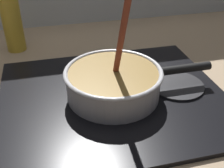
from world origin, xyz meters
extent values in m
cube|color=black|center=(0.14, 0.22, 0.01)|extent=(0.56, 0.48, 0.01)
torus|color=#592D0C|center=(0.14, 0.22, 0.02)|extent=(0.19, 0.19, 0.01)
cylinder|color=#262628|center=(0.31, 0.22, 0.01)|extent=(0.14, 0.14, 0.01)
cylinder|color=silver|center=(0.14, 0.22, 0.05)|extent=(0.23, 0.23, 0.07)
cylinder|color=olive|center=(0.14, 0.22, 0.05)|extent=(0.22, 0.22, 0.06)
torus|color=silver|center=(0.14, 0.22, 0.08)|extent=(0.24, 0.24, 0.01)
cylinder|color=black|center=(0.33, 0.22, 0.06)|extent=(0.14, 0.02, 0.02)
cylinder|color=beige|center=(0.18, 0.23, 0.07)|extent=(0.04, 0.04, 0.01)
cylinder|color=beige|center=(0.13, 0.25, 0.07)|extent=(0.03, 0.03, 0.01)
cylinder|color=#E5CC7A|center=(0.09, 0.25, 0.07)|extent=(0.04, 0.04, 0.01)
cylinder|color=#EDD88C|center=(0.14, 0.22, 0.07)|extent=(0.04, 0.04, 0.01)
cylinder|color=maroon|center=(0.15, 0.19, 0.20)|extent=(0.03, 0.10, 0.27)
cube|color=brown|center=(0.15, 0.23, 0.06)|extent=(0.03, 0.05, 0.01)
cylinder|color=gold|center=(-0.10, 0.58, 0.10)|extent=(0.06, 0.06, 0.20)
camera|label=1|loc=(0.00, -0.34, 0.41)|focal=44.95mm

